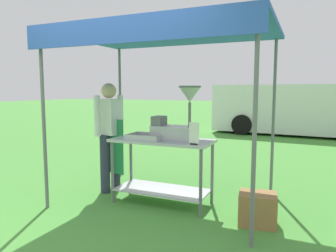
# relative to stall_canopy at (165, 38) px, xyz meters

# --- Properties ---
(ground_plane) EXTENTS (70.00, 70.00, 0.00)m
(ground_plane) POSITION_rel_stall_canopy_xyz_m (-0.27, 5.02, -2.18)
(ground_plane) COLOR #478E38
(stall_canopy) EXTENTS (2.79, 1.98, 2.28)m
(stall_canopy) POSITION_rel_stall_canopy_xyz_m (0.00, 0.00, 0.00)
(stall_canopy) COLOR slate
(stall_canopy) RESTS_ON ground
(donut_cart) EXTENTS (1.34, 0.59, 0.87)m
(donut_cart) POSITION_rel_stall_canopy_xyz_m (0.00, -0.10, -1.57)
(donut_cart) COLOR #B7B7BC
(donut_cart) RESTS_ON ground
(donut_tray) EXTENTS (0.46, 0.34, 0.07)m
(donut_tray) POSITION_rel_stall_canopy_xyz_m (-0.18, -0.17, -1.30)
(donut_tray) COLOR #B7B7BC
(donut_tray) RESTS_ON donut_cart
(donut_fryer) EXTENTS (0.64, 0.28, 0.70)m
(donut_fryer) POSITION_rel_stall_canopy_xyz_m (0.20, -0.05, -1.05)
(donut_fryer) COLOR #B7B7BC
(donut_fryer) RESTS_ON donut_cart
(menu_sign) EXTENTS (0.13, 0.05, 0.27)m
(menu_sign) POSITION_rel_stall_canopy_xyz_m (0.52, -0.32, -1.20)
(menu_sign) COLOR black
(menu_sign) RESTS_ON donut_cart
(vendor) EXTENTS (0.47, 0.54, 1.61)m
(vendor) POSITION_rel_stall_canopy_xyz_m (-0.92, 0.06, -1.28)
(vendor) COLOR #2D3347
(vendor) RESTS_ON ground
(supply_crate) EXTENTS (0.45, 0.39, 0.36)m
(supply_crate) POSITION_rel_stall_canopy_xyz_m (1.27, -0.28, -2.00)
(supply_crate) COLOR olive
(supply_crate) RESTS_ON ground
(van_white) EXTENTS (5.80, 2.38, 1.69)m
(van_white) POSITION_rel_stall_canopy_xyz_m (1.57, 7.78, -1.30)
(van_white) COLOR white
(van_white) RESTS_ON ground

